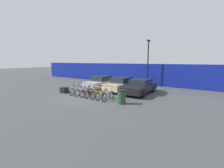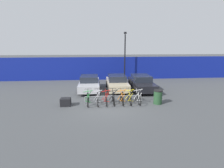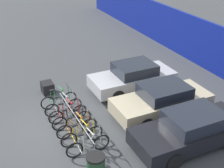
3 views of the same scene
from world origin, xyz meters
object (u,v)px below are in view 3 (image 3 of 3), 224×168
Objects in this scene: bicycle_green at (59,100)px; bicycle_yellow at (82,136)px; bicycle_red at (68,114)px; bicycle_white at (88,145)px; bike_rack at (75,117)px; bicycle_orange at (77,128)px; bicycle_black at (72,120)px; cargo_crate at (48,88)px; car_beige at (162,100)px; car_silver at (133,77)px; bicycle_silver at (63,107)px; car_black at (191,129)px.

bicycle_yellow is (3.01, 0.00, 0.00)m from bicycle_green.
bicycle_red is at bearing -176.20° from bicycle_yellow.
bicycle_white is (0.63, 0.00, 0.00)m from bicycle_yellow.
bike_rack is 0.65m from bicycle_orange.
bicycle_green and bicycle_black have the same top height.
bike_rack is 1.20m from bicycle_yellow.
car_beige is at bearing 44.65° from cargo_crate.
car_silver is (-2.50, 3.89, 0.31)m from bicycle_orange.
bicycle_green is at bearing -179.92° from bicycle_orange.
bike_rack is at bearing 0.80° from bicycle_green.
bicycle_white is at bearing -46.47° from car_silver.
bicycle_yellow is at bearing -2.73° from bicycle_silver.
bicycle_silver is 2.44× the size of cargo_crate.
bicycle_red is 2.88m from cargo_crate.
cargo_crate is (-4.02, -0.12, -0.10)m from bicycle_orange.
bicycle_yellow is 4.96m from car_silver.
bicycle_black reaches higher than cargo_crate.
car_black reaches higher than bicycle_red.
bicycle_red is at bearing -133.37° from car_black.
car_beige reaches higher than bicycle_silver.
bicycle_green and bicycle_orange have the same top height.
car_beige is at bearing 70.11° from bicycle_red.
bicycle_yellow and bicycle_white have the same top height.
car_black reaches higher than bicycle_white.
bicycle_silver is 2.96m from bicycle_white.
bicycle_silver is at bearing -3.87° from bicycle_green.
bicycle_orange is 2.44× the size of cargo_crate.
bicycle_green is 4.68m from car_beige.
bike_rack is at bearing -100.50° from car_beige.
bicycle_orange is at bearing -57.28° from car_silver.
car_black is (1.80, 3.72, 0.31)m from bicycle_yellow.
cargo_crate is (-3.39, -0.27, -0.22)m from bike_rack.
cargo_crate is (-2.26, -0.12, -0.10)m from bicycle_silver.
bicycle_black and bicycle_orange have the same top height.
bicycle_green is 1.00× the size of bicycle_silver.
bicycle_black is 2.44× the size of cargo_crate.
bicycle_silver is (0.69, 0.00, 0.00)m from bicycle_green.
bike_rack is 1.15m from bicycle_silver.
bike_rack is 2.45× the size of bicycle_black.
car_beige reaches higher than bicycle_green.
bicycle_red is 5.12m from car_black.
cargo_crate is (-1.57, -0.12, -0.10)m from bicycle_green.
bicycle_green is at bearing 4.25° from cargo_crate.
car_beige is (1.84, 3.93, 0.31)m from bicycle_silver.
bicycle_green is 6.08m from car_black.
car_black is at bearing -2.06° from car_silver.
car_black reaches higher than bicycle_silver.
bicycle_black is (0.52, 0.00, 0.00)m from bicycle_red.
bicycle_black is at bearing -3.87° from bicycle_green.
car_black is at bearing 71.10° from bicycle_white.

